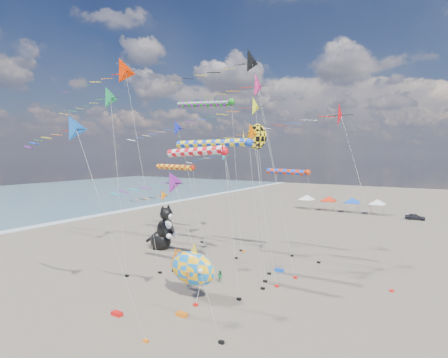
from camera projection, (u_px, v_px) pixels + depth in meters
ground at (128, 323)px, 25.92m from camera, size 260.00×260.00×0.00m
delta_kite_0 at (210, 157)px, 46.58m from camera, size 10.42×1.81×13.50m
delta_kite_1 at (91, 133)px, 24.94m from camera, size 10.76×1.97×15.35m
delta_kite_2 at (260, 86)px, 43.81m from camera, size 15.89×3.28×23.00m
delta_kite_3 at (175, 131)px, 40.52m from camera, size 11.29×1.88×16.53m
delta_kite_4 at (238, 110)px, 37.22m from camera, size 11.37×2.16×18.67m
delta_kite_5 at (249, 62)px, 36.49m from camera, size 14.87×2.74×23.86m
delta_kite_6 at (101, 99)px, 36.23m from camera, size 10.80×2.46×19.75m
delta_kite_7 at (122, 75)px, 37.95m from camera, size 14.79×2.85×22.79m
delta_kite_8 at (167, 189)px, 24.77m from camera, size 9.79×1.80×11.37m
delta_kite_9 at (158, 199)px, 46.67m from camera, size 8.59×1.65×7.85m
delta_kite_10 at (340, 117)px, 33.28m from camera, size 13.85×2.57×17.63m
delta_kite_11 at (240, 136)px, 34.10m from camera, size 11.76×2.25×15.73m
windsock_0 at (206, 153)px, 43.35m from camera, size 8.20×0.79×13.20m
windsock_1 at (216, 144)px, 34.12m from camera, size 9.78×0.78×14.01m
windsock_2 at (207, 104)px, 46.63m from camera, size 10.12×0.88×19.73m
windsock_3 at (290, 173)px, 41.41m from camera, size 6.64×0.71×10.81m
windsock_4 at (177, 167)px, 51.19m from camera, size 8.36×0.81×11.08m
windsock_5 at (199, 152)px, 31.30m from camera, size 7.81×0.76×13.18m
angelfish_kite at (255, 138)px, 36.09m from camera, size 3.74×3.02×15.69m
cat_inflatable at (162, 227)px, 45.97m from camera, size 4.64×2.63×6.02m
fish_inflatable at (192, 268)px, 30.10m from camera, size 6.04×2.95×4.99m
person_adult at (189, 280)px, 32.37m from camera, size 0.73×0.57×1.77m
child_green at (220, 276)px, 34.16m from camera, size 0.66×0.56×1.18m
child_blue at (189, 281)px, 33.27m from camera, size 0.60×0.56×0.98m
kite_bag_0 at (182, 314)px, 27.01m from camera, size 0.90×0.44×0.30m
kite_bag_1 at (117, 314)px, 27.14m from camera, size 0.90×0.44×0.30m
kite_bag_2 at (176, 271)px, 37.22m from camera, size 0.90×0.44×0.30m
kite_bag_3 at (279, 270)px, 37.35m from camera, size 0.90×0.44×0.30m
tent_row at (340, 198)px, 76.04m from camera, size 19.20×4.20×3.80m
parked_car at (415, 217)px, 66.99m from camera, size 3.61×1.67×1.20m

